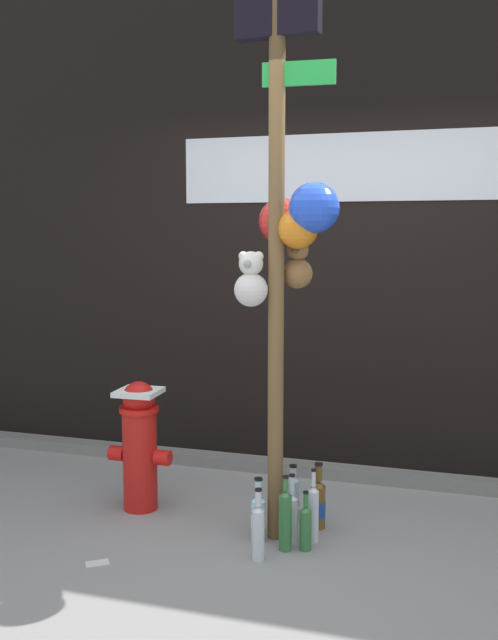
# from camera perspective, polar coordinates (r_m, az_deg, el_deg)

# --- Properties ---
(ground_plane) EXTENTS (14.00, 14.00, 0.00)m
(ground_plane) POSITION_cam_1_polar(r_m,az_deg,el_deg) (3.86, 2.61, -18.27)
(ground_plane) COLOR gray
(building_wall) EXTENTS (10.00, 0.21, 3.82)m
(building_wall) POSITION_cam_1_polar(r_m,az_deg,el_deg) (5.12, 7.44, 9.90)
(building_wall) COLOR black
(building_wall) RESTS_ON ground_plane
(curb_strip) EXTENTS (8.00, 0.12, 0.08)m
(curb_strip) POSITION_cam_1_polar(r_m,az_deg,el_deg) (4.96, 6.23, -11.92)
(curb_strip) COLOR slate
(curb_strip) RESTS_ON ground_plane
(memorial_post) EXTENTS (0.55, 0.45, 2.97)m
(memorial_post) POSITION_cam_1_polar(r_m,az_deg,el_deg) (3.73, 2.98, 8.91)
(memorial_post) COLOR brown
(memorial_post) RESTS_ON ground_plane
(fire_hydrant) EXTENTS (0.39, 0.25, 0.78)m
(fire_hydrant) POSITION_cam_1_polar(r_m,az_deg,el_deg) (4.35, -8.70, -9.61)
(fire_hydrant) COLOR red
(fire_hydrant) RESTS_ON ground_plane
(bottle_0) EXTENTS (0.08, 0.08, 0.37)m
(bottle_0) POSITION_cam_1_polar(r_m,az_deg,el_deg) (4.14, 5.53, -14.33)
(bottle_0) COLOR brown
(bottle_0) RESTS_ON ground_plane
(bottle_1) EXTENTS (0.08, 0.08, 0.33)m
(bottle_1) POSITION_cam_1_polar(r_m,az_deg,el_deg) (4.23, 3.52, -13.95)
(bottle_1) COLOR #B2DBEA
(bottle_1) RESTS_ON ground_plane
(bottle_2) EXTENTS (0.07, 0.07, 0.40)m
(bottle_2) POSITION_cam_1_polar(r_m,az_deg,el_deg) (3.86, 2.86, -15.52)
(bottle_2) COLOR #337038
(bottle_2) RESTS_ON ground_plane
(bottle_3) EXTENTS (0.07, 0.07, 0.41)m
(bottle_3) POSITION_cam_1_polar(r_m,az_deg,el_deg) (4.10, 2.25, -14.17)
(bottle_3) COLOR brown
(bottle_3) RESTS_ON ground_plane
(bottle_4) EXTENTS (0.06, 0.06, 0.40)m
(bottle_4) POSITION_cam_1_polar(r_m,az_deg,el_deg) (3.96, 5.13, -15.03)
(bottle_4) COLOR silver
(bottle_4) RESTS_ON ground_plane
(bottle_5) EXTENTS (0.06, 0.06, 0.32)m
(bottle_5) POSITION_cam_1_polar(r_m,az_deg,el_deg) (3.88, 4.52, -16.07)
(bottle_5) COLOR #337038
(bottle_5) RESTS_ON ground_plane
(bottle_6) EXTENTS (0.06, 0.06, 0.37)m
(bottle_6) POSITION_cam_1_polar(r_m,az_deg,el_deg) (3.97, 3.42, -15.23)
(bottle_6) COLOR silver
(bottle_6) RESTS_ON ground_plane
(bottle_7) EXTENTS (0.08, 0.08, 0.35)m
(bottle_7) POSITION_cam_1_polar(r_m,az_deg,el_deg) (3.96, 0.75, -15.39)
(bottle_7) COLOR #B2DBEA
(bottle_7) RESTS_ON ground_plane
(bottle_8) EXTENTS (0.06, 0.06, 0.37)m
(bottle_8) POSITION_cam_1_polar(r_m,az_deg,el_deg) (3.76, 0.75, -16.40)
(bottle_8) COLOR silver
(bottle_8) RESTS_ON ground_plane
(litter_0) EXTENTS (0.13, 0.12, 0.01)m
(litter_0) POSITION_cam_1_polar(r_m,az_deg,el_deg) (3.86, -11.98, -18.39)
(litter_0) COLOR silver
(litter_0) RESTS_ON ground_plane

